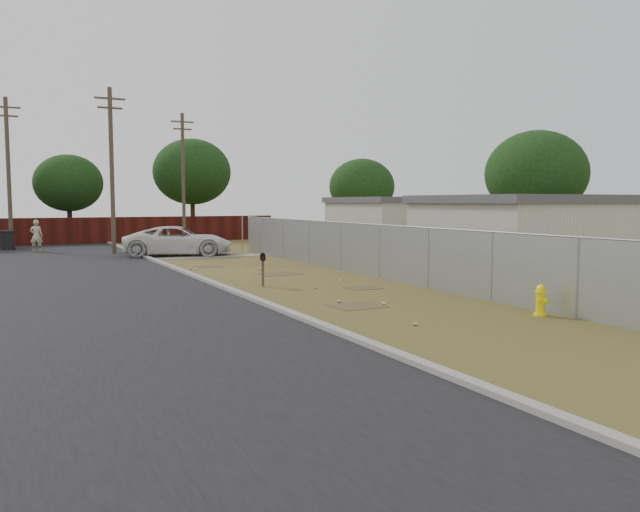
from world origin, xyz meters
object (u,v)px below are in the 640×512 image
trash_bin (7,240)px  fire_hydrant (541,301)px  pickup_truck (179,241)px  pedestrian (36,236)px  mailbox (263,260)px

trash_bin → fire_hydrant: bearing=-68.5°
pickup_truck → pedestrian: size_ratio=3.06×
mailbox → pickup_truck: (0.48, 13.27, -0.13)m
pickup_truck → trash_bin: 11.75m
pedestrian → trash_bin: 3.01m
pedestrian → pickup_truck: bearing=154.9°
fire_hydrant → pickup_truck: 21.79m
mailbox → pedestrian: pedestrian is taller
mailbox → pickup_truck: bearing=87.9°
pickup_truck → fire_hydrant: bearing=-151.2°
fire_hydrant → pedestrian: pedestrian is taller
fire_hydrant → pickup_truck: pickup_truck is taller
fire_hydrant → mailbox: size_ratio=0.71×
mailbox → pedestrian: size_ratio=0.63×
pedestrian → mailbox: bearing=124.5°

